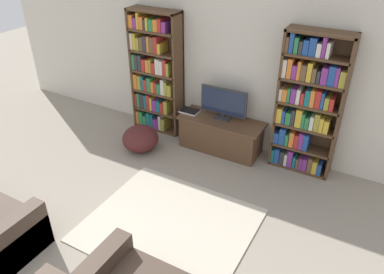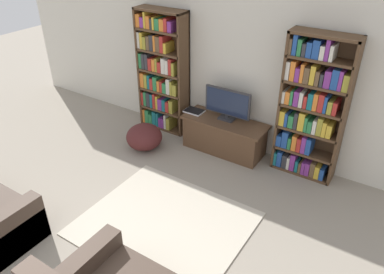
{
  "view_description": "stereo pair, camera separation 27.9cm",
  "coord_description": "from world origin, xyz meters",
  "px_view_note": "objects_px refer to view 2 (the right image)",
  "views": [
    {
      "loc": [
        2.06,
        -0.71,
        3.22
      ],
      "look_at": [
        -0.0,
        2.99,
        0.7
      ],
      "focal_mm": 35.0,
      "sensor_mm": 36.0,
      "label": 1
    },
    {
      "loc": [
        2.3,
        -0.56,
        3.22
      ],
      "look_at": [
        -0.0,
        2.99,
        0.7
      ],
      "focal_mm": 35.0,
      "sensor_mm": 36.0,
      "label": 2
    }
  ],
  "objects_px": {
    "laptop": "(194,111)",
    "beanbag_ottoman": "(144,137)",
    "bookshelf_left": "(162,72)",
    "tv_stand": "(224,136)",
    "bookshelf_right": "(311,109)",
    "television": "(227,104)"
  },
  "relations": [
    {
      "from": "laptop",
      "to": "beanbag_ottoman",
      "type": "xyz_separation_m",
      "value": [
        -0.54,
        -0.63,
        -0.34
      ]
    },
    {
      "from": "bookshelf_left",
      "to": "tv_stand",
      "type": "bearing_deg",
      "value": -5.85
    },
    {
      "from": "bookshelf_left",
      "to": "laptop",
      "type": "bearing_deg",
      "value": -10.21
    },
    {
      "from": "bookshelf_right",
      "to": "tv_stand",
      "type": "distance_m",
      "value": 1.42
    },
    {
      "from": "laptop",
      "to": "tv_stand",
      "type": "bearing_deg",
      "value": -0.1
    },
    {
      "from": "laptop",
      "to": "beanbag_ottoman",
      "type": "relative_size",
      "value": 0.52
    },
    {
      "from": "tv_stand",
      "to": "bookshelf_right",
      "type": "bearing_deg",
      "value": 6.17
    },
    {
      "from": "bookshelf_right",
      "to": "laptop",
      "type": "bearing_deg",
      "value": -175.79
    },
    {
      "from": "beanbag_ottoman",
      "to": "tv_stand",
      "type": "bearing_deg",
      "value": 29.84
    },
    {
      "from": "beanbag_ottoman",
      "to": "bookshelf_right",
      "type": "bearing_deg",
      "value": 18.22
    },
    {
      "from": "bookshelf_right",
      "to": "tv_stand",
      "type": "bearing_deg",
      "value": -173.83
    },
    {
      "from": "laptop",
      "to": "beanbag_ottoman",
      "type": "distance_m",
      "value": 0.89
    },
    {
      "from": "tv_stand",
      "to": "bookshelf_left",
      "type": "bearing_deg",
      "value": 174.15
    },
    {
      "from": "bookshelf_left",
      "to": "tv_stand",
      "type": "distance_m",
      "value": 1.47
    },
    {
      "from": "bookshelf_right",
      "to": "tv_stand",
      "type": "xyz_separation_m",
      "value": [
        -1.2,
        -0.13,
        -0.73
      ]
    },
    {
      "from": "television",
      "to": "beanbag_ottoman",
      "type": "bearing_deg",
      "value": -148.08
    },
    {
      "from": "bookshelf_right",
      "to": "laptop",
      "type": "relative_size",
      "value": 6.79
    },
    {
      "from": "tv_stand",
      "to": "beanbag_ottoman",
      "type": "xyz_separation_m",
      "value": [
        -1.09,
        -0.62,
        -0.06
      ]
    },
    {
      "from": "bookshelf_left",
      "to": "tv_stand",
      "type": "xyz_separation_m",
      "value": [
        1.27,
        -0.13,
        -0.73
      ]
    },
    {
      "from": "tv_stand",
      "to": "television",
      "type": "bearing_deg",
      "value": 90.0
    },
    {
      "from": "tv_stand",
      "to": "laptop",
      "type": "height_order",
      "value": "laptop"
    },
    {
      "from": "tv_stand",
      "to": "beanbag_ottoman",
      "type": "bearing_deg",
      "value": -150.16
    }
  ]
}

